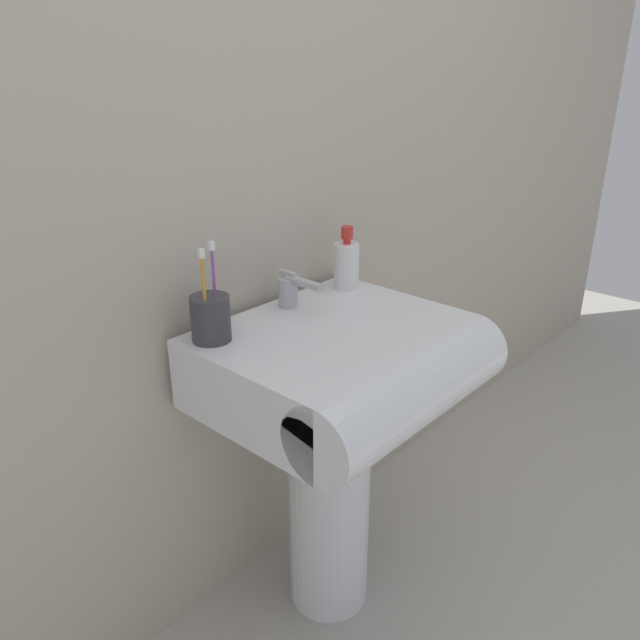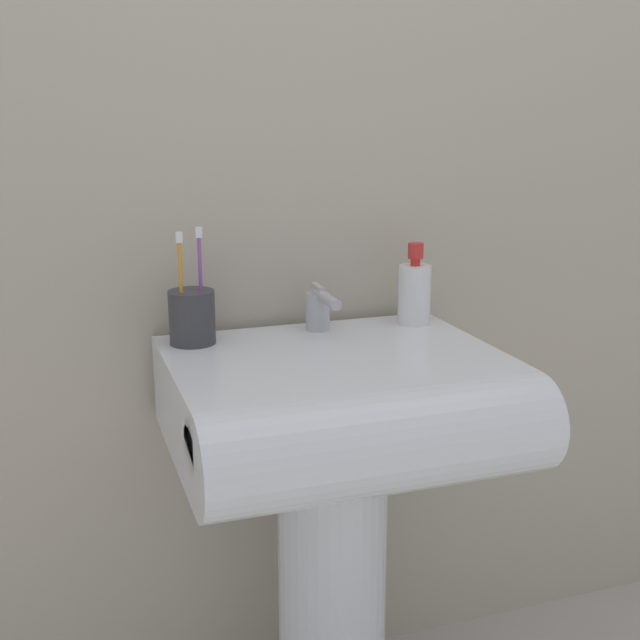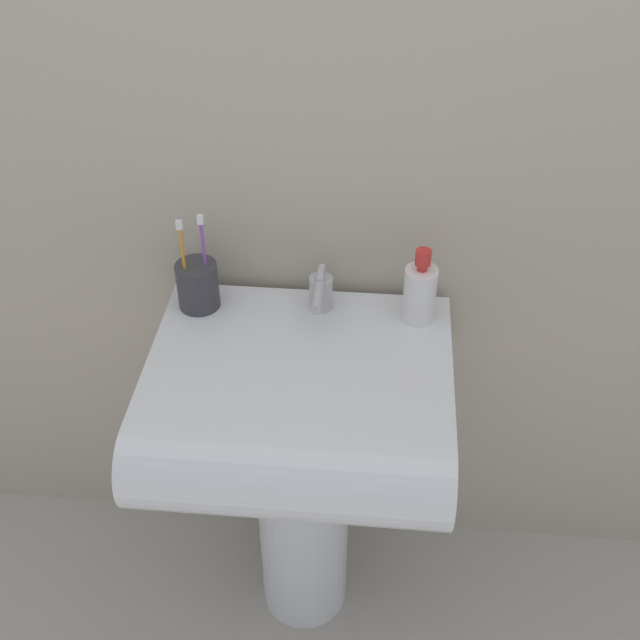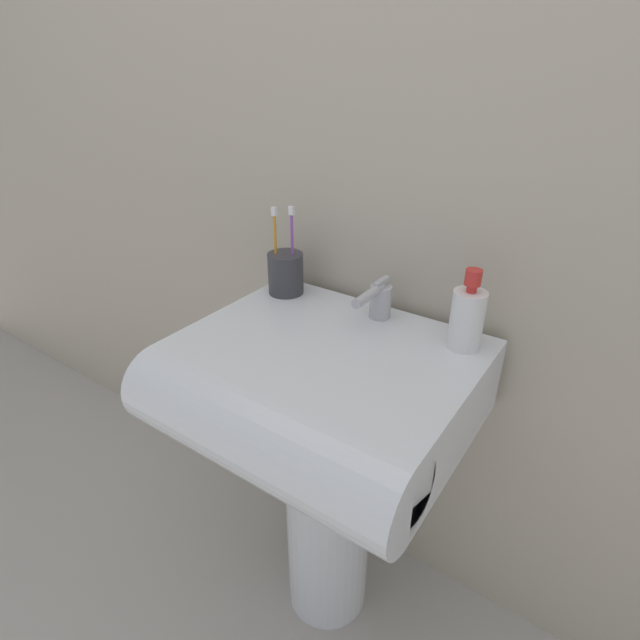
# 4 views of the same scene
# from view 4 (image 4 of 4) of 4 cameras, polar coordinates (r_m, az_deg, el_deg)

# --- Properties ---
(ground_plane) EXTENTS (6.00, 6.00, 0.00)m
(ground_plane) POSITION_cam_4_polar(r_m,az_deg,el_deg) (1.62, 0.85, -28.66)
(ground_plane) COLOR #ADA89E
(ground_plane) RESTS_ON ground
(wall_back) EXTENTS (5.00, 0.05, 2.40)m
(wall_back) POSITION_cam_4_polar(r_m,az_deg,el_deg) (1.13, 9.31, 19.89)
(wall_back) COLOR #B7AD99
(wall_back) RESTS_ON ground
(sink_pedestal) EXTENTS (0.21, 0.21, 0.65)m
(sink_pedestal) POSITION_cam_4_polar(r_m,az_deg,el_deg) (1.36, 0.95, -21.06)
(sink_pedestal) COLOR white
(sink_pedestal) RESTS_ON ground
(sink_basin) EXTENTS (0.60, 0.53, 0.17)m
(sink_basin) POSITION_cam_4_polar(r_m,az_deg,el_deg) (1.04, -0.78, -8.16)
(sink_basin) COLOR white
(sink_basin) RESTS_ON sink_pedestal
(faucet) EXTENTS (0.05, 0.14, 0.09)m
(faucet) POSITION_cam_4_polar(r_m,az_deg,el_deg) (1.12, 6.65, 2.31)
(faucet) COLOR #B7B7BC
(faucet) RESTS_ON sink_basin
(toothbrush_cup) EXTENTS (0.09, 0.09, 0.22)m
(toothbrush_cup) POSITION_cam_4_polar(r_m,az_deg,el_deg) (1.24, -3.95, 5.42)
(toothbrush_cup) COLOR #38383D
(toothbrush_cup) RESTS_ON sink_basin
(soap_bottle) EXTENTS (0.07, 0.07, 0.17)m
(soap_bottle) POSITION_cam_4_polar(r_m,az_deg,el_deg) (1.03, 16.46, 0.28)
(soap_bottle) COLOR white
(soap_bottle) RESTS_ON sink_basin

